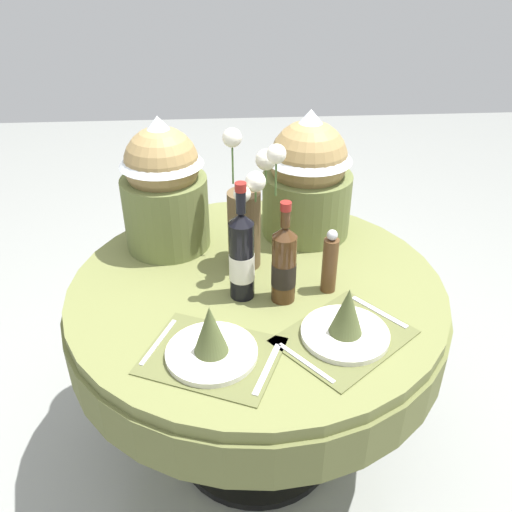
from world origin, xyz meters
TOP-DOWN VIEW (x-y plane):
  - ground at (0.00, 0.00)m, footprint 8.00×8.00m
  - dining_table at (0.00, 0.00)m, footprint 1.19×1.19m
  - place_setting_left at (-0.14, -0.33)m, footprint 0.41×0.37m
  - place_setting_right at (0.22, -0.28)m, footprint 0.43×0.42m
  - flower_vase at (-0.02, 0.11)m, footprint 0.18×0.23m
  - wine_bottle_left at (-0.05, -0.06)m, footprint 0.08×0.08m
  - wine_bottle_centre at (0.07, -0.09)m, footprint 0.07×0.07m
  - pepper_mill at (0.22, -0.05)m, footprint 0.05×0.05m
  - gift_tub_back_left at (-0.29, 0.26)m, footprint 0.29×0.29m
  - gift_tub_back_right at (0.20, 0.32)m, footprint 0.31×0.31m

SIDE VIEW (x-z plane):
  - ground at x=0.00m, z-range 0.00..0.00m
  - dining_table at x=0.00m, z-range 0.24..0.98m
  - place_setting_left at x=-0.14m, z-range 0.71..0.87m
  - place_setting_right at x=0.22m, z-range 0.71..0.87m
  - pepper_mill at x=0.22m, z-range 0.73..0.94m
  - wine_bottle_centre at x=0.07m, z-range 0.70..1.02m
  - wine_bottle_left at x=-0.05m, z-range 0.70..1.07m
  - flower_vase at x=-0.02m, z-range 0.71..1.15m
  - gift_tub_back_right at x=0.20m, z-range 0.75..1.20m
  - gift_tub_back_left at x=-0.29m, z-range 0.75..1.21m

